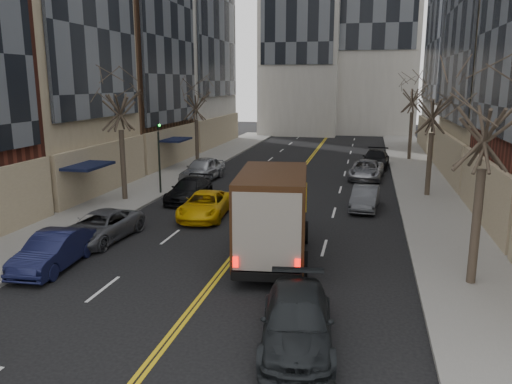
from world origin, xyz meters
TOP-DOWN VIEW (x-y plane):
  - sidewalk_left at (-9.00, 27.00)m, footprint 4.00×66.00m
  - sidewalk_right at (9.00, 27.00)m, footprint 4.00×66.00m
  - tree_lf_mid at (-8.80, 20.00)m, footprint 3.20×3.20m
  - tree_lf_far at (-8.80, 33.00)m, footprint 3.20×3.20m
  - tree_rt_near at (8.80, 11.00)m, footprint 3.20×3.20m
  - tree_rt_mid at (8.80, 25.00)m, footprint 3.20×3.20m
  - tree_rt_far at (8.80, 40.00)m, footprint 3.20×3.20m
  - traffic_signal at (-7.39, 22.00)m, footprint 0.29×0.26m
  - ups_truck at (1.63, 12.13)m, footprint 3.28×6.86m
  - observer_sedan at (3.47, 5.81)m, footprint 2.50×4.90m
  - taxi at (-3.00, 17.56)m, footprint 2.52×4.86m
  - pedestrian at (1.43, 15.57)m, footprint 0.48×0.66m
  - parked_lf_b at (-6.30, 9.39)m, footprint 1.73×4.27m
  - parked_lf_c at (-6.30, 12.81)m, footprint 2.48×4.78m
  - parked_lf_d at (-5.10, 20.91)m, footprint 1.93×4.55m
  - parked_lf_e at (-6.30, 26.99)m, footprint 2.39×5.01m
  - parked_rt_a at (5.10, 21.13)m, footprint 1.66×4.00m
  - parked_rt_b at (5.10, 30.15)m, footprint 2.66×5.04m
  - parked_rt_c at (5.81, 35.37)m, footprint 2.48×5.17m

SIDE VIEW (x-z plane):
  - sidewalk_left at x=-9.00m, z-range 0.00..0.15m
  - sidewalk_right at x=9.00m, z-range 0.00..0.15m
  - parked_rt_a at x=5.10m, z-range 0.00..1.29m
  - parked_lf_c at x=-6.30m, z-range 0.00..1.29m
  - taxi at x=-3.00m, z-range 0.00..1.31m
  - parked_lf_d at x=-5.10m, z-range 0.00..1.31m
  - parked_rt_b at x=5.10m, z-range 0.00..1.35m
  - observer_sedan at x=3.47m, z-range 0.00..1.36m
  - parked_lf_b at x=-6.30m, z-range 0.00..1.38m
  - parked_rt_c at x=5.81m, z-range 0.00..1.45m
  - parked_lf_e at x=-6.30m, z-range 0.00..1.65m
  - pedestrian at x=1.43m, z-range 0.00..1.69m
  - ups_truck at x=1.63m, z-range 0.01..3.64m
  - traffic_signal at x=-7.39m, z-range 0.47..5.17m
  - tree_lf_far at x=-8.80m, z-range 1.97..10.08m
  - tree_rt_mid at x=8.80m, z-range 2.01..10.33m
  - tree_rt_near at x=8.80m, z-range 2.10..10.81m
  - tree_lf_mid at x=-8.80m, z-range 2.14..11.05m
  - tree_rt_far at x=8.80m, z-range 2.19..11.29m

